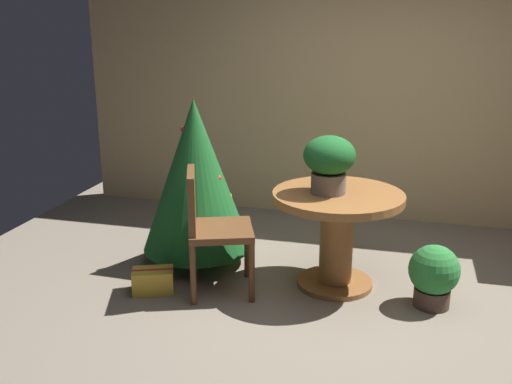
# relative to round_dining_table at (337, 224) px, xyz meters

# --- Properties ---
(ground_plane) EXTENTS (6.60, 6.60, 0.00)m
(ground_plane) POSITION_rel_round_dining_table_xyz_m (0.13, -0.48, -0.50)
(ground_plane) COLOR #756B5B
(back_wall_panel) EXTENTS (6.00, 0.10, 2.60)m
(back_wall_panel) POSITION_rel_round_dining_table_xyz_m (0.13, 1.72, 0.80)
(back_wall_panel) COLOR tan
(back_wall_panel) RESTS_ON ground_plane
(round_dining_table) EXTENTS (0.97, 0.97, 0.74)m
(round_dining_table) POSITION_rel_round_dining_table_xyz_m (0.00, 0.00, 0.00)
(round_dining_table) COLOR brown
(round_dining_table) RESTS_ON ground_plane
(flower_vase) EXTENTS (0.38, 0.38, 0.42)m
(flower_vase) POSITION_rel_round_dining_table_xyz_m (-0.07, -0.02, 0.48)
(flower_vase) COLOR #665B51
(flower_vase) RESTS_ON round_dining_table
(wooden_chair_left_near) EXTENTS (0.59, 0.60, 0.93)m
(wooden_chair_left_near) POSITION_rel_round_dining_table_xyz_m (-0.89, -0.32, 0.03)
(wooden_chair_left_near) COLOR brown
(wooden_chair_left_near) RESTS_ON ground_plane
(holiday_tree) EXTENTS (0.89, 0.89, 1.37)m
(holiday_tree) POSITION_rel_round_dining_table_xyz_m (-1.17, 0.16, 0.25)
(holiday_tree) COLOR brown
(holiday_tree) RESTS_ON ground_plane
(gift_box_gold) EXTENTS (0.35, 0.28, 0.18)m
(gift_box_gold) POSITION_rel_round_dining_table_xyz_m (-1.30, -0.46, -0.41)
(gift_box_gold) COLOR gold
(gift_box_gold) RESTS_ON ground_plane
(potted_plant) EXTENTS (0.36, 0.36, 0.45)m
(potted_plant) POSITION_rel_round_dining_table_xyz_m (0.71, -0.16, -0.25)
(potted_plant) COLOR #4C382D
(potted_plant) RESTS_ON ground_plane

